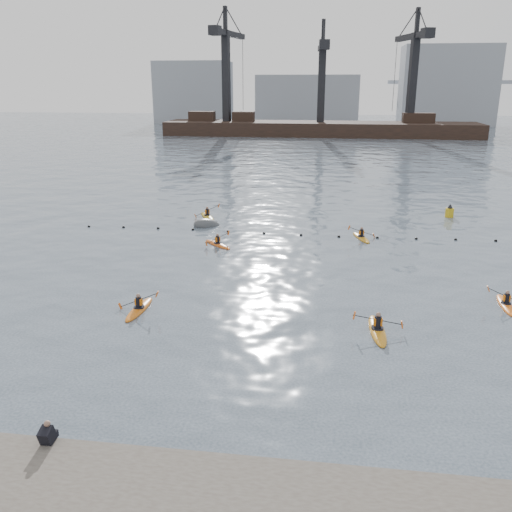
# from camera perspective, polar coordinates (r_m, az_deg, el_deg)

# --- Properties ---
(ground) EXTENTS (400.00, 400.00, 0.00)m
(ground) POSITION_cam_1_polar(r_m,az_deg,el_deg) (23.00, -1.27, -12.64)
(ground) COLOR #35404D
(ground) RESTS_ON ground
(float_line) EXTENTS (33.24, 0.73, 0.24)m
(float_line) POSITION_cam_1_polar(r_m,az_deg,el_deg) (43.84, 2.82, 2.36)
(float_line) COLOR black
(float_line) RESTS_ON ground
(barge_pier) EXTENTS (72.00, 19.30, 29.50)m
(barge_pier) POSITION_cam_1_polar(r_m,az_deg,el_deg) (129.99, 6.65, 13.31)
(barge_pier) COLOR black
(barge_pier) RESTS_ON ground
(skyline) EXTENTS (141.00, 28.00, 22.00)m
(skyline) POSITION_cam_1_polar(r_m,az_deg,el_deg) (169.88, 8.03, 16.75)
(skyline) COLOR gray
(skyline) RESTS_ON ground
(kayaker_0) EXTENTS (2.34, 3.39, 1.31)m
(kayaker_0) POSITION_cam_1_polar(r_m,az_deg,el_deg) (29.85, -12.21, -5.41)
(kayaker_0) COLOR orange
(kayaker_0) RESTS_ON ground
(kayaker_1) EXTENTS (2.47, 3.69, 1.17)m
(kayaker_1) POSITION_cam_1_polar(r_m,az_deg,el_deg) (27.43, 12.65, -7.56)
(kayaker_1) COLOR orange
(kayaker_1) RESTS_ON ground
(kayaker_2) EXTENTS (2.68, 2.65, 1.07)m
(kayaker_2) POSITION_cam_1_polar(r_m,az_deg,el_deg) (40.85, -4.06, 1.28)
(kayaker_2) COLOR #C75212
(kayaker_2) RESTS_ON ground
(kayaker_3) EXTENTS (2.18, 3.29, 1.21)m
(kayaker_3) POSITION_cam_1_polar(r_m,az_deg,el_deg) (43.36, 11.01, 1.97)
(kayaker_3) COLOR #C18016
(kayaker_3) RESTS_ON ground
(kayaker_4) EXTENTS (2.20, 3.19, 1.22)m
(kayaker_4) POSITION_cam_1_polar(r_m,az_deg,el_deg) (32.72, 24.81, -4.63)
(kayaker_4) COLOR orange
(kayaker_4) RESTS_ON ground
(kayaker_5) EXTENTS (2.26, 3.39, 1.30)m
(kayaker_5) POSITION_cam_1_polar(r_m,az_deg,el_deg) (49.61, -5.15, 4.22)
(kayaker_5) COLOR gold
(kayaker_5) RESTS_ON ground
(mooring_buoy) EXTENTS (2.99, 2.73, 1.70)m
(mooring_buoy) POSITION_cam_1_polar(r_m,az_deg,el_deg) (46.55, -5.18, 3.18)
(mooring_buoy) COLOR #3B3D40
(mooring_buoy) RESTS_ON ground
(nav_buoy) EXTENTS (0.76, 0.76, 1.38)m
(nav_buoy) POSITION_cam_1_polar(r_m,az_deg,el_deg) (52.46, 19.70, 4.34)
(nav_buoy) COLOR gold
(nav_buoy) RESTS_ON ground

